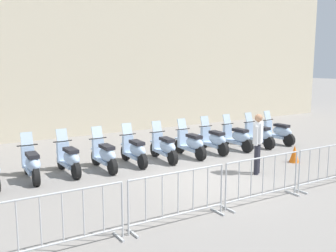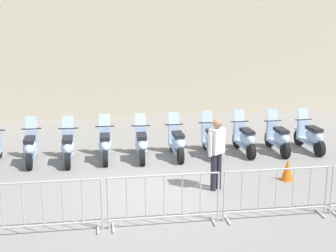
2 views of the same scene
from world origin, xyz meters
name	(u,v)px [view 1 (image 1 of 2)]	position (x,y,z in m)	size (l,w,h in m)	color
ground_plane	(211,180)	(0.00, 0.00, 0.00)	(120.00, 120.00, 0.00)	gray
motorcycle_1	(32,164)	(-3.90, 2.86, 0.45)	(0.60, 1.72, 1.24)	black
motorcycle_2	(69,159)	(-2.86, 2.81, 0.45)	(0.56, 1.73, 1.24)	black
motorcycle_3	(105,155)	(-1.84, 2.59, 0.45)	(0.56, 1.73, 1.24)	black
motorcycle_4	(135,151)	(-0.81, 2.59, 0.45)	(0.59, 1.72, 1.24)	black
motorcycle_5	(165,147)	(0.21, 2.42, 0.45)	(0.63, 1.72, 1.24)	black
motorcycle_6	(191,144)	(1.25, 2.33, 0.45)	(0.56, 1.73, 1.24)	black
motorcycle_7	(214,140)	(2.28, 2.32, 0.45)	(0.59, 1.72, 1.24)	black
motorcycle_8	(237,137)	(3.32, 2.21, 0.45)	(0.56, 1.73, 1.24)	black
motorcycle_9	(259,135)	(4.34, 2.06, 0.45)	(0.56, 1.73, 1.24)	black
motorcycle_10	(278,132)	(5.37, 1.98, 0.45)	(0.56, 1.72, 1.24)	black
barrier_segment_0	(63,222)	(-4.76, -1.52, 0.53)	(2.21, 0.62, 1.07)	#B2B5B7
barrier_segment_1	(178,198)	(-2.47, -1.72, 0.53)	(2.21, 0.62, 1.07)	#B2B5B7
barrier_segment_2	(263,180)	(-0.17, -1.93, 0.53)	(2.21, 0.62, 1.07)	#B2B5B7
barrier_segment_3	(328,166)	(2.12, -2.13, 0.53)	(2.21, 0.62, 1.07)	#B2B5B7
officer_near_row_end	(258,140)	(1.49, -0.33, 0.98)	(0.49, 0.37, 1.73)	#23232D
traffic_cone	(294,154)	(3.45, -0.17, 0.28)	(0.32, 0.32, 0.55)	orange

